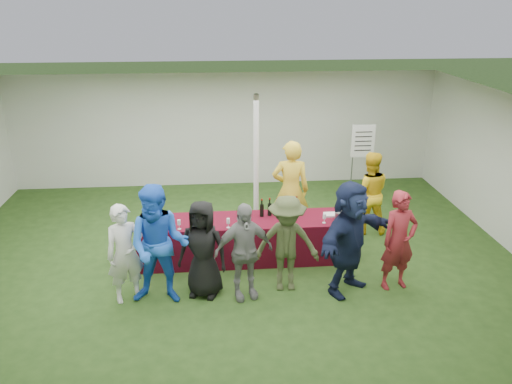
{
  "coord_description": "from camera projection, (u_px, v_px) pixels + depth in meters",
  "views": [
    {
      "loc": [
        -0.26,
        -7.61,
        4.28
      ],
      "look_at": [
        0.41,
        0.15,
        1.25
      ],
      "focal_mm": 35.0,
      "sensor_mm": 36.0,
      "label": 1
    }
  ],
  "objects": [
    {
      "name": "ground",
      "position": [
        233.0,
        263.0,
        8.64
      ],
      "size": [
        60.0,
        60.0,
        0.0
      ],
      "primitive_type": "plane",
      "color": "#284719",
      "rests_on": "ground"
    },
    {
      "name": "tent",
      "position": [
        256.0,
        166.0,
        9.3
      ],
      "size": [
        10.0,
        10.0,
        10.0
      ],
      "color": "white",
      "rests_on": "ground"
    },
    {
      "name": "serving_table",
      "position": [
        245.0,
        239.0,
        8.65
      ],
      "size": [
        3.6,
        0.8,
        0.75
      ],
      "primitive_type": "cube",
      "color": "#590715",
      "rests_on": "ground"
    },
    {
      "name": "wine_bottles",
      "position": [
        280.0,
        209.0,
        8.65
      ],
      "size": [
        0.68,
        0.13,
        0.32
      ],
      "color": "black",
      "rests_on": "serving_table"
    },
    {
      "name": "wine_glasses",
      "position": [
        221.0,
        221.0,
        8.2
      ],
      "size": [
        2.74,
        0.13,
        0.16
      ],
      "color": "silver",
      "rests_on": "serving_table"
    },
    {
      "name": "water_bottle",
      "position": [
        244.0,
        212.0,
        8.55
      ],
      "size": [
        0.07,
        0.07,
        0.23
      ],
      "color": "silver",
      "rests_on": "serving_table"
    },
    {
      "name": "bar_towel",
      "position": [
        331.0,
        215.0,
        8.68
      ],
      "size": [
        0.25,
        0.18,
        0.03
      ],
      "primitive_type": "cube",
      "color": "white",
      "rests_on": "serving_table"
    },
    {
      "name": "dump_bucket",
      "position": [
        342.0,
        217.0,
        8.41
      ],
      "size": [
        0.25,
        0.25,
        0.18
      ],
      "primitive_type": "cylinder",
      "color": "slate",
      "rests_on": "serving_table"
    },
    {
      "name": "wine_list_sign",
      "position": [
        363.0,
        147.0,
        10.63
      ],
      "size": [
        0.5,
        0.03,
        1.8
      ],
      "color": "slate",
      "rests_on": "ground"
    },
    {
      "name": "staff_pourer",
      "position": [
        290.0,
        190.0,
        9.26
      ],
      "size": [
        0.74,
        0.52,
        1.9
      ],
      "primitive_type": "imported",
      "rotation": [
        0.0,
        0.0,
        3.04
      ],
      "color": "yellow",
      "rests_on": "ground"
    },
    {
      "name": "staff_back",
      "position": [
        369.0,
        193.0,
        9.52
      ],
      "size": [
        0.86,
        0.71,
        1.62
      ],
      "primitive_type": "imported",
      "rotation": [
        0.0,
        0.0,
        3.02
      ],
      "color": "yellow",
      "rests_on": "ground"
    },
    {
      "name": "customer_0",
      "position": [
        125.0,
        254.0,
        7.34
      ],
      "size": [
        0.66,
        0.57,
        1.54
      ],
      "primitive_type": "imported",
      "rotation": [
        0.0,
        0.0,
        0.43
      ],
      "color": "silver",
      "rests_on": "ground"
    },
    {
      "name": "customer_1",
      "position": [
        159.0,
        246.0,
        7.24
      ],
      "size": [
        0.98,
        0.81,
        1.85
      ],
      "primitive_type": "imported",
      "rotation": [
        0.0,
        0.0,
        -0.13
      ],
      "color": "blue",
      "rests_on": "ground"
    },
    {
      "name": "customer_2",
      "position": [
        203.0,
        249.0,
        7.48
      ],
      "size": [
        0.86,
        0.69,
        1.54
      ],
      "primitive_type": "imported",
      "rotation": [
        0.0,
        0.0,
        -0.3
      ],
      "color": "black",
      "rests_on": "ground"
    },
    {
      "name": "customer_3",
      "position": [
        244.0,
        251.0,
        7.4
      ],
      "size": [
        0.97,
        0.58,
        1.54
      ],
      "primitive_type": "imported",
      "rotation": [
        0.0,
        0.0,
        0.24
      ],
      "color": "gray",
      "rests_on": "ground"
    },
    {
      "name": "customer_4",
      "position": [
        287.0,
        244.0,
        7.61
      ],
      "size": [
        1.03,
        0.62,
        1.56
      ],
      "primitive_type": "imported",
      "rotation": [
        0.0,
        0.0,
        -0.05
      ],
      "color": "#3F4827",
      "rests_on": "ground"
    },
    {
      "name": "customer_5",
      "position": [
        350.0,
        238.0,
        7.52
      ],
      "size": [
        1.63,
        1.48,
        1.81
      ],
      "primitive_type": "imported",
      "rotation": [
        0.0,
        0.0,
        0.7
      ],
      "color": "#151E3C",
      "rests_on": "ground"
    },
    {
      "name": "customer_6",
      "position": [
        399.0,
        241.0,
        7.66
      ],
      "size": [
        0.65,
        0.5,
        1.61
      ],
      "primitive_type": "imported",
      "rotation": [
        0.0,
        0.0,
        0.21
      ],
      "color": "maroon",
      "rests_on": "ground"
    }
  ]
}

